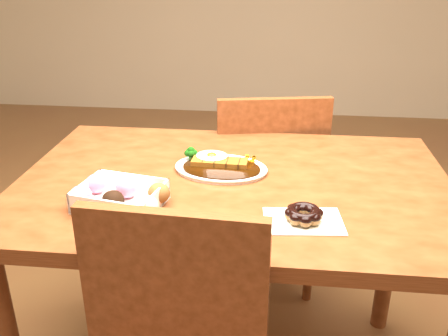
# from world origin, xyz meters

# --- Properties ---
(table) EXTENTS (1.20, 0.80, 0.75)m
(table) POSITION_xyz_m (0.00, 0.00, 0.65)
(table) COLOR #552711
(table) RESTS_ON ground
(chair_far) EXTENTS (0.49, 0.49, 0.87)m
(chair_far) POSITION_xyz_m (0.08, 0.54, 0.48)
(chair_far) COLOR #552711
(chair_far) RESTS_ON ground
(katsu_curry_plate) EXTENTS (0.28, 0.22, 0.05)m
(katsu_curry_plate) POSITION_xyz_m (-0.05, 0.06, 0.76)
(katsu_curry_plate) COLOR white
(katsu_curry_plate) RESTS_ON table
(donut_box) EXTENTS (0.24, 0.19, 0.06)m
(donut_box) POSITION_xyz_m (-0.27, -0.18, 0.78)
(donut_box) COLOR white
(donut_box) RESTS_ON table
(pon_de_ring) EXTENTS (0.20, 0.15, 0.04)m
(pon_de_ring) POSITION_xyz_m (0.18, -0.21, 0.77)
(pon_de_ring) COLOR silver
(pon_de_ring) RESTS_ON table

